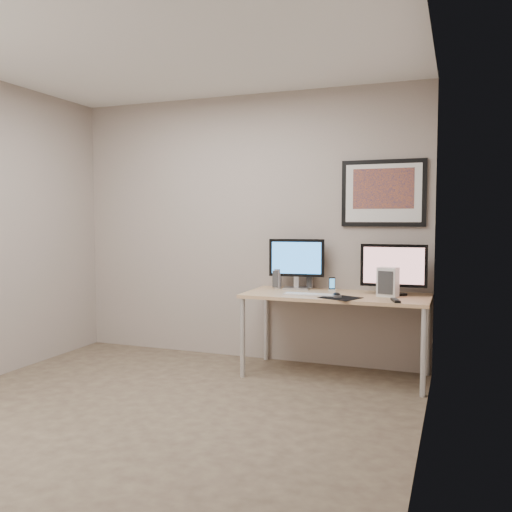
{
  "coord_description": "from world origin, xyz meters",
  "views": [
    {
      "loc": [
        2.0,
        -3.3,
        1.39
      ],
      "look_at": [
        0.34,
        1.1,
        1.07
      ],
      "focal_mm": 38.0,
      "sensor_mm": 36.0,
      "label": 1
    }
  ],
  "objects_px": {
    "monitor_large": "(297,261)",
    "phone_dock": "(332,284)",
    "desk": "(336,302)",
    "speaker_left": "(278,279)",
    "speaker_right": "(310,280)",
    "fan_unit": "(388,282)",
    "monitor_tv": "(394,268)",
    "keyboard": "(310,294)",
    "framed_art": "(383,193)"
  },
  "relations": [
    {
      "from": "monitor_large",
      "to": "phone_dock",
      "type": "distance_m",
      "value": 0.39
    },
    {
      "from": "desk",
      "to": "speaker_left",
      "type": "distance_m",
      "value": 0.65
    },
    {
      "from": "speaker_right",
      "to": "phone_dock",
      "type": "height_order",
      "value": "speaker_right"
    },
    {
      "from": "phone_dock",
      "to": "fan_unit",
      "type": "relative_size",
      "value": 0.52
    },
    {
      "from": "monitor_tv",
      "to": "speaker_left",
      "type": "relative_size",
      "value": 3.0
    },
    {
      "from": "fan_unit",
      "to": "keyboard",
      "type": "bearing_deg",
      "value": -152.95
    },
    {
      "from": "framed_art",
      "to": "fan_unit",
      "type": "xyz_separation_m",
      "value": [
        0.09,
        -0.32,
        -0.77
      ]
    },
    {
      "from": "monitor_large",
      "to": "keyboard",
      "type": "relative_size",
      "value": 1.16
    },
    {
      "from": "monitor_tv",
      "to": "fan_unit",
      "type": "xyz_separation_m",
      "value": [
        -0.03,
        -0.1,
        -0.11
      ]
    },
    {
      "from": "monitor_large",
      "to": "fan_unit",
      "type": "distance_m",
      "value": 0.89
    },
    {
      "from": "monitor_tv",
      "to": "speaker_left",
      "type": "xyz_separation_m",
      "value": [
        -1.08,
        0.07,
        -0.14
      ]
    },
    {
      "from": "speaker_left",
      "to": "phone_dock",
      "type": "relative_size",
      "value": 1.47
    },
    {
      "from": "fan_unit",
      "to": "speaker_right",
      "type": "bearing_deg",
      "value": 171.73
    },
    {
      "from": "monitor_tv",
      "to": "phone_dock",
      "type": "height_order",
      "value": "monitor_tv"
    },
    {
      "from": "monitor_tv",
      "to": "speaker_right",
      "type": "distance_m",
      "value": 0.83
    },
    {
      "from": "monitor_large",
      "to": "speaker_right",
      "type": "relative_size",
      "value": 3.15
    },
    {
      "from": "keyboard",
      "to": "fan_unit",
      "type": "xyz_separation_m",
      "value": [
        0.64,
        0.16,
        0.12
      ]
    },
    {
      "from": "desk",
      "to": "monitor_large",
      "type": "height_order",
      "value": "monitor_large"
    },
    {
      "from": "keyboard",
      "to": "monitor_tv",
      "type": "bearing_deg",
      "value": 19.84
    },
    {
      "from": "desk",
      "to": "monitor_tv",
      "type": "height_order",
      "value": "monitor_tv"
    },
    {
      "from": "monitor_tv",
      "to": "phone_dock",
      "type": "relative_size",
      "value": 4.4
    },
    {
      "from": "monitor_large",
      "to": "speaker_left",
      "type": "relative_size",
      "value": 2.74
    },
    {
      "from": "phone_dock",
      "to": "desk",
      "type": "bearing_deg",
      "value": -90.39
    },
    {
      "from": "desk",
      "to": "framed_art",
      "type": "distance_m",
      "value": 1.07
    },
    {
      "from": "desk",
      "to": "keyboard",
      "type": "relative_size",
      "value": 3.59
    },
    {
      "from": "framed_art",
      "to": "speaker_left",
      "type": "xyz_separation_m",
      "value": [
        -0.95,
        -0.15,
        -0.8
      ]
    },
    {
      "from": "monitor_tv",
      "to": "speaker_left",
      "type": "height_order",
      "value": "monitor_tv"
    },
    {
      "from": "desk",
      "to": "speaker_left",
      "type": "relative_size",
      "value": 8.5
    },
    {
      "from": "monitor_tv",
      "to": "fan_unit",
      "type": "height_order",
      "value": "monitor_tv"
    },
    {
      "from": "speaker_right",
      "to": "monitor_tv",
      "type": "bearing_deg",
      "value": -23.16
    },
    {
      "from": "desk",
      "to": "speaker_right",
      "type": "bearing_deg",
      "value": 136.28
    },
    {
      "from": "monitor_large",
      "to": "monitor_tv",
      "type": "relative_size",
      "value": 0.92
    },
    {
      "from": "monitor_tv",
      "to": "keyboard",
      "type": "height_order",
      "value": "monitor_tv"
    },
    {
      "from": "framed_art",
      "to": "fan_unit",
      "type": "height_order",
      "value": "framed_art"
    },
    {
      "from": "monitor_large",
      "to": "speaker_right",
      "type": "distance_m",
      "value": 0.23
    },
    {
      "from": "speaker_right",
      "to": "phone_dock",
      "type": "relative_size",
      "value": 1.28
    },
    {
      "from": "speaker_right",
      "to": "fan_unit",
      "type": "height_order",
      "value": "fan_unit"
    },
    {
      "from": "framed_art",
      "to": "speaker_left",
      "type": "relative_size",
      "value": 3.98
    },
    {
      "from": "speaker_left",
      "to": "keyboard",
      "type": "bearing_deg",
      "value": -22.52
    },
    {
      "from": "desk",
      "to": "monitor_large",
      "type": "bearing_deg",
      "value": 154.38
    },
    {
      "from": "framed_art",
      "to": "monitor_large",
      "type": "height_order",
      "value": "framed_art"
    },
    {
      "from": "speaker_right",
      "to": "fan_unit",
      "type": "relative_size",
      "value": 0.66
    },
    {
      "from": "phone_dock",
      "to": "keyboard",
      "type": "height_order",
      "value": "phone_dock"
    },
    {
      "from": "desk",
      "to": "phone_dock",
      "type": "height_order",
      "value": "phone_dock"
    },
    {
      "from": "speaker_left",
      "to": "speaker_right",
      "type": "distance_m",
      "value": 0.31
    },
    {
      "from": "monitor_large",
      "to": "phone_dock",
      "type": "bearing_deg",
      "value": -9.42
    },
    {
      "from": "phone_dock",
      "to": "speaker_left",
      "type": "bearing_deg",
      "value": 158.24
    },
    {
      "from": "desk",
      "to": "speaker_left",
      "type": "bearing_deg",
      "value": 163.12
    },
    {
      "from": "speaker_left",
      "to": "phone_dock",
      "type": "bearing_deg",
      "value": 18.25
    },
    {
      "from": "monitor_tv",
      "to": "fan_unit",
      "type": "distance_m",
      "value": 0.15
    }
  ]
}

